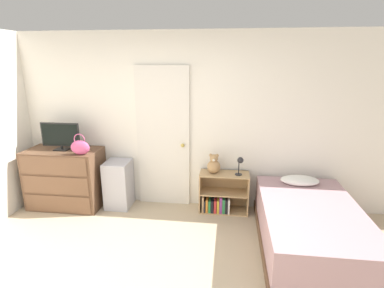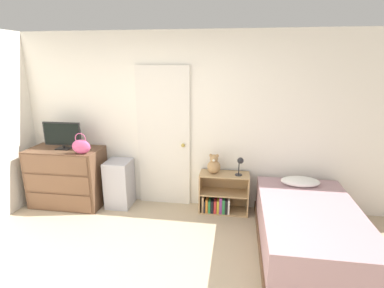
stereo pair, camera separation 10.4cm
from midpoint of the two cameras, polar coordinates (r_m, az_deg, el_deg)
wall_back at (r=4.42m, az=-3.53°, el=4.25°), size 10.00×0.06×2.55m
door_closed at (r=4.44m, az=-4.74°, el=1.19°), size 0.78×0.09×2.08m
dresser at (r=4.92m, az=-22.10°, el=-5.82°), size 1.07×0.56×0.89m
tv at (r=4.73m, az=-22.91°, el=1.59°), size 0.57×0.16×0.40m
handbag at (r=4.42m, az=-19.74°, el=-0.44°), size 0.27×0.12×0.30m
storage_bin at (r=4.67m, az=-13.02°, el=-7.31°), size 0.36×0.40×0.71m
bookshelf at (r=4.46m, az=6.18°, el=-10.00°), size 0.71×0.31×0.59m
teddy_bear at (r=4.28m, az=4.88°, el=-4.00°), size 0.19×0.19×0.29m
desk_lamp at (r=4.21m, az=9.86°, el=-3.58°), size 0.11×0.11×0.27m
bed at (r=3.86m, az=22.11°, el=-14.74°), size 1.13×1.89×0.64m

